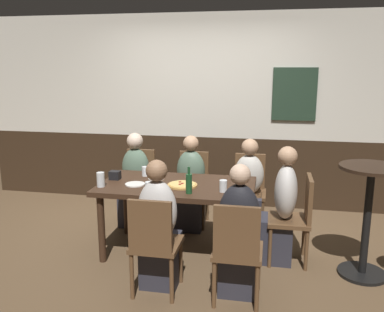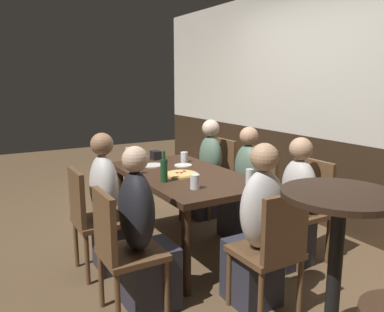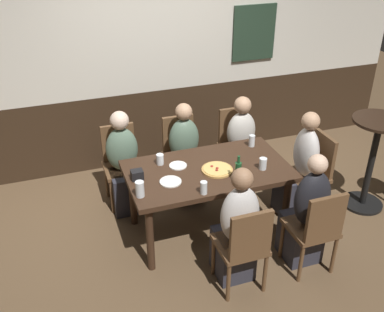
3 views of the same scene
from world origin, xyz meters
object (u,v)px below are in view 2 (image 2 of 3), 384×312
at_px(chair_right_far, 307,205).
at_px(condiment_caddy, 156,155).
at_px(person_mid_far, 244,191).
at_px(pizza, 181,174).
at_px(person_left_far, 207,176).
at_px(plate_white_small, 183,165).
at_px(person_head_east, 257,239).
at_px(tumbler_short, 129,155).
at_px(chair_mid_far, 256,186).
at_px(chair_right_near, 121,247).
at_px(tumbler_water, 195,183).
at_px(person_right_near, 144,243).
at_px(person_mid_near, 111,213).
at_px(chair_left_far, 219,172).
at_px(person_right_far, 293,211).
at_px(beer_glass_tall, 249,177).
at_px(chair_head_east, 273,247).
at_px(side_bar_table, 334,276).
at_px(plate_white_large, 153,165).
at_px(pint_glass_stout, 136,168).
at_px(dining_table, 184,182).
at_px(pint_glass_amber, 184,158).
at_px(chair_mid_near, 91,215).
at_px(beer_bottle_green, 164,170).

bearing_deg(chair_right_far, condiment_caddy, -149.41).
distance_m(person_mid_far, pizza, 0.81).
relative_size(person_left_far, plate_white_small, 6.59).
distance_m(person_head_east, tumbler_short, 1.80).
height_order(chair_mid_far, chair_right_near, same).
bearing_deg(tumbler_water, person_mid_far, 119.66).
distance_m(person_left_far, person_right_near, 1.95).
bearing_deg(tumbler_short, person_mid_far, 52.11).
bearing_deg(plate_white_small, person_mid_near, -72.80).
relative_size(chair_right_near, condiment_caddy, 8.00).
distance_m(chair_left_far, chair_right_near, 2.20).
relative_size(person_mid_near, person_right_far, 1.05).
bearing_deg(beer_glass_tall, person_mid_far, 145.27).
distance_m(chair_head_east, side_bar_table, 0.64).
distance_m(plate_white_large, condiment_caddy, 0.32).
bearing_deg(beer_glass_tall, person_mid_near, -121.45).
relative_size(chair_right_far, tumbler_water, 7.68).
bearing_deg(person_right_near, pint_glass_stout, 160.25).
bearing_deg(person_mid_far, person_left_far, 179.95).
bearing_deg(chair_mid_far, person_mid_far, -90.00).
relative_size(dining_table, side_bar_table, 1.49).
distance_m(chair_right_far, person_right_far, 0.17).
height_order(tumbler_water, tumbler_short, tumbler_short).
bearing_deg(dining_table, chair_right_far, 51.10).
relative_size(chair_mid_far, plate_white_large, 4.39).
bearing_deg(pizza, chair_mid_far, 94.34).
xyz_separation_m(tumbler_water, beer_glass_tall, (0.10, 0.45, 0.01)).
bearing_deg(plate_white_small, dining_table, -28.44).
bearing_deg(chair_right_near, tumbler_short, 156.32).
height_order(pint_glass_amber, tumbler_short, tumbler_short).
relative_size(plate_white_large, condiment_caddy, 1.82).
xyz_separation_m(chair_mid_far, plate_white_large, (-0.41, -0.96, 0.25)).
height_order(chair_left_far, tumbler_short, tumbler_short).
bearing_deg(chair_right_near, person_left_far, 131.73).
xyz_separation_m(chair_mid_near, person_right_far, (0.69, 1.55, -0.03)).
relative_size(chair_right_far, person_left_far, 0.78).
height_order(dining_table, person_right_near, person_right_near).
relative_size(chair_mid_near, person_mid_near, 0.76).
distance_m(person_mid_near, tumbler_water, 0.78).
relative_size(tumbler_water, condiment_caddy, 1.04).
distance_m(person_right_near, pint_glass_stout, 0.98).
distance_m(dining_table, chair_mid_far, 0.87).
bearing_deg(person_right_far, plate_white_small, -149.80).
bearing_deg(pint_glass_amber, pint_glass_stout, -70.01).
relative_size(plate_white_small, side_bar_table, 0.16).
relative_size(person_mid_near, person_mid_far, 1.04).
xyz_separation_m(pizza, beer_bottle_green, (0.11, -0.22, 0.09)).
bearing_deg(chair_mid_near, condiment_caddy, 127.22).
relative_size(chair_right_near, pint_glass_amber, 8.43).
bearing_deg(person_right_far, chair_mid_far, 166.61).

